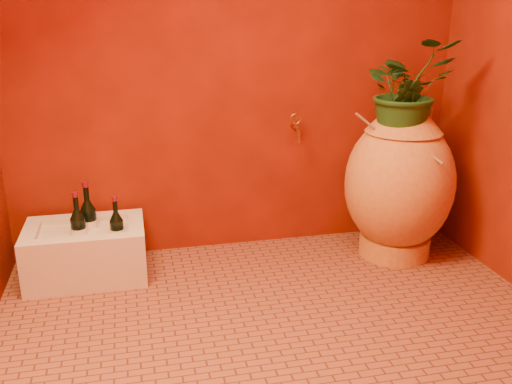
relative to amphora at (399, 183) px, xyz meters
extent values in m
plane|color=brown|center=(-0.83, -0.65, -0.42)|extent=(2.50, 2.50, 0.00)
cube|color=#591305|center=(-0.83, 0.35, 0.83)|extent=(2.50, 0.02, 2.50)
cylinder|color=#CD873A|center=(0.00, 0.00, -0.37)|extent=(0.43, 0.43, 0.11)
ellipsoid|color=#CD873A|center=(0.00, 0.00, -0.01)|extent=(0.65, 0.65, 0.74)
cone|color=#CD873A|center=(0.00, 0.00, 0.34)|extent=(0.45, 0.45, 0.11)
torus|color=#CD873A|center=(0.00, 0.00, 0.40)|extent=(0.28, 0.28, 0.05)
cylinder|color=olive|center=(-0.08, -0.05, 0.23)|extent=(0.40, 0.12, 0.33)
cylinder|color=olive|center=(-0.02, -0.12, 0.27)|extent=(0.21, 0.34, 0.19)
cylinder|color=olive|center=(0.10, -0.08, 0.28)|extent=(0.18, 0.27, 0.23)
cube|color=beige|center=(-1.68, 0.10, -0.30)|extent=(0.60, 0.41, 0.25)
cube|color=beige|center=(-1.68, 0.26, -0.16)|extent=(0.60, 0.08, 0.03)
cube|color=beige|center=(-1.68, -0.06, -0.16)|extent=(0.60, 0.08, 0.03)
cube|color=beige|center=(-1.94, 0.10, -0.16)|extent=(0.08, 0.25, 0.03)
cube|color=beige|center=(-1.42, 0.10, -0.16)|extent=(0.08, 0.25, 0.03)
cylinder|color=black|center=(-1.51, 0.04, -0.19)|extent=(0.07, 0.07, 0.16)
cone|color=black|center=(-1.51, 0.04, -0.08)|extent=(0.07, 0.07, 0.05)
cylinder|color=black|center=(-1.51, 0.04, -0.03)|extent=(0.02, 0.02, 0.06)
cylinder|color=maroon|center=(-1.51, 0.04, 0.01)|extent=(0.03, 0.03, 0.02)
cylinder|color=silver|center=(-1.51, 0.04, -0.19)|extent=(0.07, 0.07, 0.07)
cylinder|color=black|center=(-1.70, 0.07, -0.18)|extent=(0.07, 0.07, 0.18)
cone|color=black|center=(-1.70, 0.07, -0.07)|extent=(0.07, 0.07, 0.05)
cylinder|color=black|center=(-1.70, 0.07, -0.01)|extent=(0.03, 0.03, 0.07)
cylinder|color=maroon|center=(-1.70, 0.07, 0.04)|extent=(0.03, 0.03, 0.02)
cylinder|color=silver|center=(-1.70, 0.07, -0.18)|extent=(0.08, 0.08, 0.08)
cylinder|color=black|center=(-1.65, 0.15, -0.17)|extent=(0.08, 0.08, 0.19)
cone|color=black|center=(-1.65, 0.15, -0.05)|extent=(0.08, 0.08, 0.05)
cylinder|color=black|center=(-1.65, 0.15, 0.01)|extent=(0.03, 0.03, 0.07)
cylinder|color=maroon|center=(-1.65, 0.15, 0.06)|extent=(0.03, 0.03, 0.03)
cylinder|color=silver|center=(-1.65, 0.15, -0.17)|extent=(0.08, 0.08, 0.09)
cylinder|color=#985D23|center=(-0.51, 0.29, 0.27)|extent=(0.02, 0.13, 0.02)
cylinder|color=#985D23|center=(-0.51, 0.22, 0.24)|extent=(0.02, 0.02, 0.07)
torus|color=#985D23|center=(-0.51, 0.29, 0.32)|extent=(0.07, 0.01, 0.07)
cylinder|color=#985D23|center=(-0.51, 0.29, 0.30)|extent=(0.01, 0.01, 0.05)
imported|color=#194518|center=(-0.01, -0.01, 0.51)|extent=(0.52, 0.47, 0.53)
imported|color=#194518|center=(-0.05, -0.05, 0.39)|extent=(0.25, 0.23, 0.36)
camera|label=1|loc=(-1.43, -2.72, 0.94)|focal=40.00mm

